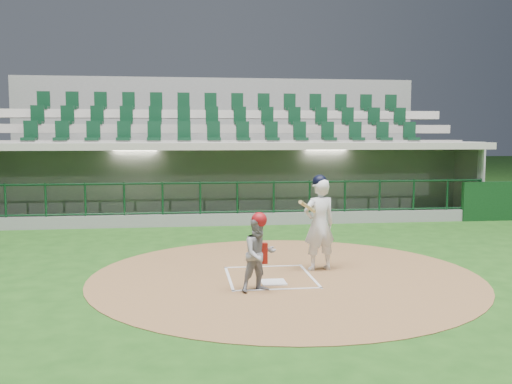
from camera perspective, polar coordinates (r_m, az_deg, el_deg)
ground at (r=10.85m, az=1.16°, el=-8.20°), size 120.00×120.00×0.00m
dirt_circle at (r=10.70m, az=2.93°, el=-8.36°), size 7.20×7.20×0.01m
home_plate at (r=10.17m, az=1.75°, el=-9.01°), size 0.43×0.43×0.02m
batter_box_chalk at (r=10.55m, az=1.41°, el=-8.49°), size 1.55×1.80×0.01m
dugout_structure at (r=18.38m, az=-2.02°, el=0.51°), size 16.40×3.70×3.00m
seating_deck at (r=21.41m, az=-3.15°, el=2.48°), size 17.00×6.72×5.15m
batter at (r=11.02m, az=6.34°, el=-3.06°), size 0.90×0.92×1.85m
catcher at (r=9.50m, az=0.31°, el=-6.09°), size 0.73×0.66×1.33m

